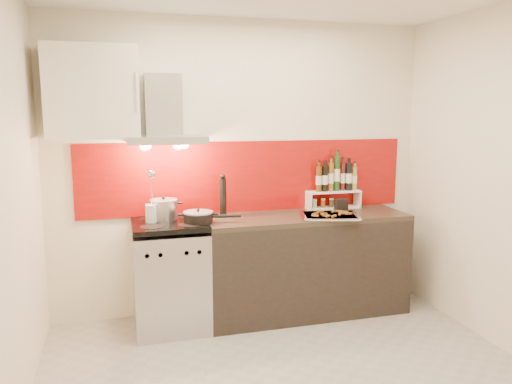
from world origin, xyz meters
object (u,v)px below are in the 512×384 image
object	(u,v)px
stock_pot	(164,209)
saute_pan	(199,217)
counter	(305,264)
pepper_mill	(223,196)
baking_tray	(330,215)
range_stove	(171,277)

from	to	relation	value
stock_pot	saute_pan	world-z (taller)	stock_pot
counter	pepper_mill	bearing A→B (deg)	172.16
counter	baking_tray	world-z (taller)	baking_tray
stock_pot	baking_tray	bearing A→B (deg)	-10.36
saute_pan	baking_tray	world-z (taller)	saute_pan
range_stove	counter	size ratio (longest dim) A/B	0.51
range_stove	stock_pot	world-z (taller)	stock_pot
range_stove	stock_pot	bearing A→B (deg)	104.87
counter	stock_pot	world-z (taller)	stock_pot
baking_tray	pepper_mill	bearing A→B (deg)	164.32
saute_pan	baking_tray	distance (m)	1.13
range_stove	saute_pan	size ratio (longest dim) A/B	1.94
range_stove	saute_pan	xyz separation A→B (m)	(0.24, -0.07, 0.51)
stock_pot	saute_pan	xyz separation A→B (m)	(0.27, -0.18, -0.04)
stock_pot	counter	bearing A→B (deg)	-4.88
range_stove	saute_pan	bearing A→B (deg)	-17.18
range_stove	pepper_mill	xyz separation A→B (m)	(0.47, 0.10, 0.64)
counter	baking_tray	xyz separation A→B (m)	(0.16, -0.15, 0.47)
saute_pan	pepper_mill	world-z (taller)	pepper_mill
baking_tray	counter	bearing A→B (deg)	137.34
saute_pan	pepper_mill	size ratio (longest dim) A/B	1.24
range_stove	stock_pot	distance (m)	0.57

